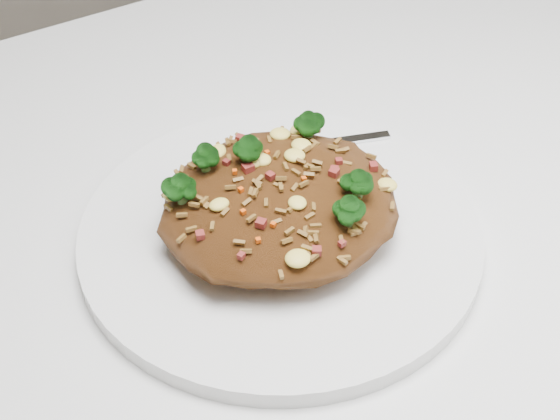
% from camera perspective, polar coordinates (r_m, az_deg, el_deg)
% --- Properties ---
extents(dining_table, '(1.20, 0.80, 0.75)m').
position_cam_1_polar(dining_table, '(0.61, -5.48, -11.21)').
color(dining_table, white).
rests_on(dining_table, ground).
extents(plate, '(0.29, 0.29, 0.01)m').
position_cam_1_polar(plate, '(0.57, 0.00, -1.65)').
color(plate, white).
rests_on(plate, dining_table).
extents(fried_rice, '(0.17, 0.16, 0.06)m').
position_cam_1_polar(fried_rice, '(0.54, -0.02, 1.12)').
color(fried_rice, brown).
rests_on(fried_rice, plate).
extents(fork, '(0.16, 0.07, 0.00)m').
position_cam_1_polar(fork, '(0.63, 1.67, 4.67)').
color(fork, silver).
rests_on(fork, plate).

